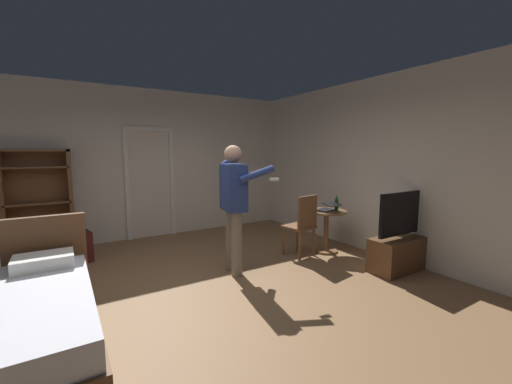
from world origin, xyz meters
name	(u,v)px	position (x,y,z in m)	size (l,w,h in m)	color
ground_plane	(209,293)	(0.00, 0.00, 0.00)	(6.46, 6.46, 0.00)	olive
wall_back	(146,164)	(0.00, 3.00, 1.42)	(6.08, 0.12, 2.85)	silver
wall_right	(377,167)	(2.98, 0.00, 1.42)	(0.12, 6.11, 2.85)	silver
doorway_frame	(150,175)	(0.05, 2.92, 1.22)	(0.93, 0.08, 2.13)	white
bookshelf	(39,198)	(-1.73, 2.77, 0.93)	(0.96, 0.32, 1.71)	brown
tv_flatscreen	(401,247)	(2.62, -0.74, 0.33)	(1.03, 0.40, 1.12)	brown
side_table	(326,224)	(2.29, 0.42, 0.47)	(0.65, 0.65, 0.70)	brown
laptop	(328,208)	(2.27, 0.37, 0.75)	(0.39, 0.39, 0.15)	black
bottle_on_table	(336,204)	(2.43, 0.34, 0.80)	(0.06, 0.06, 0.24)	#1D4E15
wooden_chair	(303,223)	(1.79, 0.43, 0.54)	(0.48, 0.48, 0.99)	brown
person_blue_shirt	(234,199)	(0.57, 0.42, 1.03)	(0.65, 0.71, 1.75)	gray
suitcase_dark	(71,248)	(-1.36, 2.04, 0.24)	(0.44, 0.29, 0.48)	#1E2D38
suitcase_small	(68,249)	(-1.39, 2.00, 0.23)	(0.61, 0.32, 0.46)	#4C1919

